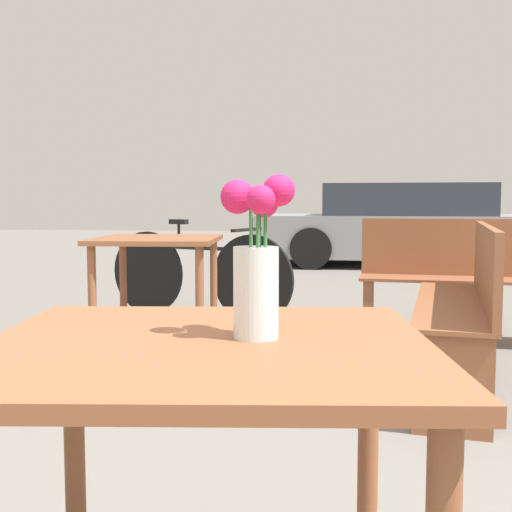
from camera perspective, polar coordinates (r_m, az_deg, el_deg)
table_front at (r=1.25m, az=-4.30°, el=-12.24°), size 0.89×0.83×0.71m
flower_vase at (r=1.22m, az=0.08°, el=-0.97°), size 0.14×0.14×0.31m
bench_near at (r=3.49m, az=18.21°, el=-3.79°), size 0.67×1.63×0.85m
bench_middle at (r=4.68m, az=19.89°, el=-1.60°), size 1.75×0.59×0.85m
table_back at (r=4.12m, az=-8.74°, el=0.03°), size 0.78×0.86×0.74m
bicycle at (r=5.34m, az=-5.18°, el=-1.59°), size 1.62×0.75×0.82m
parked_car at (r=10.07m, az=13.12°, el=2.58°), size 4.55×2.21×1.23m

